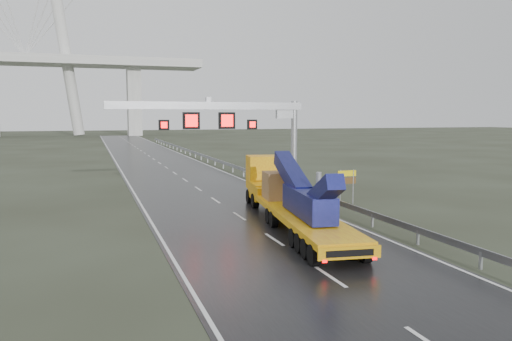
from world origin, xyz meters
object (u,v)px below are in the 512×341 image
object	(u,v)px
sign_gantry	(236,122)
striped_barrier	(274,183)
exit_sign_pair	(347,180)
heavy_haul_truck	(285,194)

from	to	relation	value
sign_gantry	striped_barrier	distance (m)	6.70
exit_sign_pair	striped_barrier	bearing A→B (deg)	103.22
sign_gantry	exit_sign_pair	distance (m)	9.58
heavy_haul_truck	striped_barrier	world-z (taller)	heavy_haul_truck
heavy_haul_truck	exit_sign_pair	size ratio (longest dim) A/B	7.19
heavy_haul_truck	striped_barrier	bearing A→B (deg)	79.74
heavy_haul_truck	striped_barrier	size ratio (longest dim) A/B	15.92
heavy_haul_truck	exit_sign_pair	world-z (taller)	heavy_haul_truck
sign_gantry	exit_sign_pair	xyz separation A→B (m)	(6.10, -6.25, -3.95)
sign_gantry	exit_sign_pair	bearing A→B (deg)	-45.69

